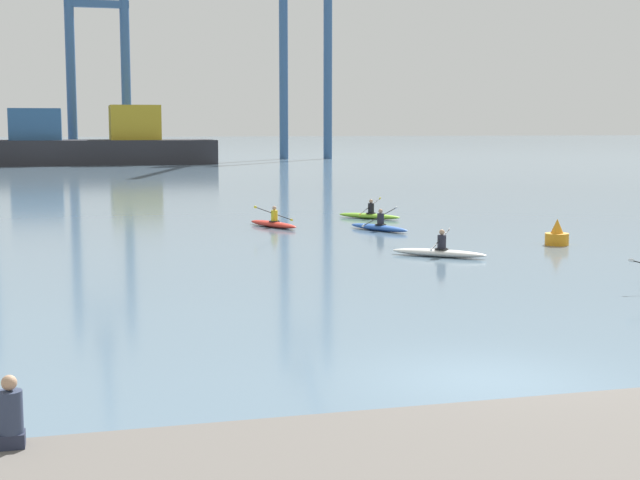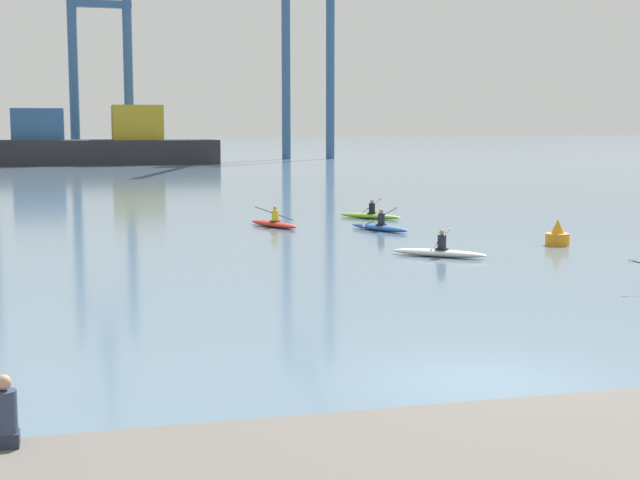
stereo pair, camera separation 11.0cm
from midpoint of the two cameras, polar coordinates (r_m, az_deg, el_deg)
The scene contains 10 objects.
ground_plane at distance 16.92m, azimuth 10.10°, elevation -8.50°, with size 800.00×800.00×0.00m, color slate.
container_barge at distance 114.53m, azimuth -17.07°, elevation 5.67°, with size 41.58×9.90×7.01m.
gantry_crane_west_mid at distance 123.05m, azimuth -13.57°, elevation 12.20°, with size 8.01×14.73×33.04m.
gantry_crane_east_mid at distance 129.57m, azimuth -0.85°, elevation 13.81°, with size 7.48×18.82×40.16m.
channel_buoy at distance 36.36m, azimuth 14.30°, elevation 0.27°, with size 0.90×0.90×1.00m.
kayak_blue at distance 40.20m, azimuth 3.58°, elevation 0.83°, with size 2.05×3.31×1.02m.
kayak_white at distance 32.36m, azimuth 7.25°, elevation -0.72°, with size 3.01×2.62×0.95m.
kayak_red at distance 41.59m, azimuth -2.97°, elevation 1.04°, with size 2.02×3.36×1.04m.
kayak_lime at distance 45.43m, azimuth 2.99°, elevation 1.54°, with size 2.75×2.90×1.01m.
seated_onlooker at distance 11.97m, azimuth -18.78°, elevation -10.19°, with size 0.32×0.30×0.90m.
Camera 1 is at (-7.02, -14.73, 4.49)m, focal length 51.96 mm.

